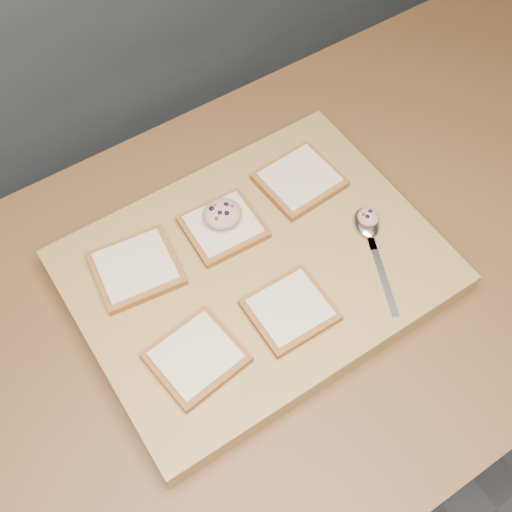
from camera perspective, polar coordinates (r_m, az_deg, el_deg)
The scene contains 12 objects.
ground at distance 1.86m, azimuth 0.02°, elevation -16.67°, with size 4.00×4.00×0.00m, color #515459.
island_counter at distance 1.43m, azimuth 0.02°, elevation -11.90°, with size 2.00×0.80×0.90m.
back_counter at distance 2.28m, azimuth -21.35°, elevation 18.67°, with size 3.60×0.62×0.94m.
cutting_board at distance 1.01m, azimuth -0.00°, elevation -1.36°, with size 0.55×0.42×0.04m, color #A98148.
bread_far_left at distance 1.00m, azimuth -10.62°, elevation -1.08°, with size 0.14×0.13×0.02m.
bread_far_center at distance 1.02m, azimuth -2.94°, elevation 2.63°, with size 0.12×0.11×0.02m.
bread_far_right at distance 1.08m, azimuth 3.89°, elevation 6.78°, with size 0.13×0.12×0.02m.
bread_near_left at distance 0.92m, azimuth -5.33°, elevation -8.94°, with size 0.13×0.12×0.02m.
bread_near_center at distance 0.95m, azimuth 3.06°, elevation -4.79°, with size 0.12×0.11×0.02m.
tuna_salad_dollop at distance 1.01m, azimuth -3.02°, elevation 3.77°, with size 0.06×0.06×0.03m.
spoon at distance 1.04m, azimuth 9.99°, elevation 2.24°, with size 0.10×0.19×0.01m.
spoon_salad at distance 1.03m, azimuth 9.92°, elevation 3.42°, with size 0.03×0.04×0.02m.
Camera 1 is at (-0.27, -0.41, 1.79)m, focal length 45.00 mm.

